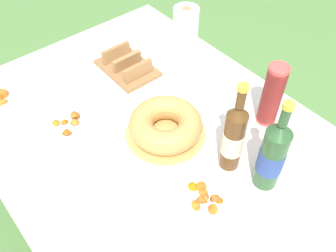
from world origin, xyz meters
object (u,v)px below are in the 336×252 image
Objects in this scene: snack_plate_near at (0,99)px; cider_bottle_amber at (234,137)px; cider_bottle_green at (272,155)px; bundt_cake at (166,125)px; snack_plate_left at (67,124)px; bread_board at (127,66)px; snack_plate_right at (205,197)px; paper_towel_roll at (186,31)px; cup_stack at (272,95)px.

cider_bottle_amber is at bearing 30.91° from snack_plate_near.
cider_bottle_green is 1.05m from snack_plate_near.
cider_bottle_amber reaches higher than bundt_cake.
snack_plate_near is at bearing -150.79° from cider_bottle_green.
snack_plate_left is at bearing 25.24° from snack_plate_near.
cider_bottle_amber is 1.35× the size of bread_board.
snack_plate_left is at bearing -162.30° from snack_plate_right.
cider_bottle_green is 1.61× the size of snack_plate_left.
cider_bottle_amber is 1.60× the size of paper_towel_roll.
bundt_cake is 0.40m from bread_board.
bundt_cake reaches higher than bread_board.
cider_bottle_amber is at bearing -2.54° from bread_board.
bundt_cake reaches higher than snack_plate_left.
snack_plate_left is 0.58m from snack_plate_right.
bundt_cake is at bearing -119.26° from cup_stack.
paper_towel_roll is at bearing 77.28° from bread_board.
cup_stack is at bearing 52.85° from snack_plate_left.
paper_towel_roll is at bearing 159.11° from cider_bottle_green.
snack_plate_near is 1.00× the size of snack_plate_right.
paper_towel_roll is at bearing 74.13° from snack_plate_near.
bundt_cake is 0.37m from snack_plate_left.
snack_plate_right is at bearing 20.36° from snack_plate_near.
snack_plate_right is at bearing -15.45° from bundt_cake.
bundt_cake is at bearing 44.61° from snack_plate_left.
bread_board reaches higher than snack_plate_right.
snack_plate_left is (-0.62, -0.37, -0.12)m from cider_bottle_green.
snack_plate_left is at bearing -135.39° from bundt_cake.
cup_stack is at bearing 101.98° from cider_bottle_amber.
bundt_cake is 1.47× the size of snack_plate_near.
paper_towel_roll is at bearing 143.28° from snack_plate_right.
bundt_cake is at bearing 164.55° from snack_plate_right.
bundt_cake is at bearing -162.13° from cider_bottle_green.
snack_plate_near is (-0.73, -0.73, -0.11)m from cup_stack.
cup_stack is 1.04m from snack_plate_near.
cup_stack is 1.27× the size of snack_plate_near.
paper_towel_roll is (-0.51, 0.05, -0.02)m from cup_stack.
paper_towel_roll is (0.22, 0.77, 0.10)m from snack_plate_near.
bundt_cake is at bearing -49.34° from paper_towel_roll.
cider_bottle_green reaches higher than snack_plate_right.
cider_bottle_green is at bearing 17.87° from bundt_cake.
cider_bottle_amber is 1.76× the size of snack_plate_near.
cider_bottle_green is 1.00× the size of cider_bottle_amber.
bread_board is at bearing -158.60° from cup_stack.
cider_bottle_green reaches higher than cup_stack.
cup_stack is 0.52m from paper_towel_roll.
cider_bottle_amber is 1.61× the size of snack_plate_left.
paper_towel_roll reaches higher than snack_plate_left.
cider_bottle_amber reaches higher than snack_plate_right.
bread_board is at bearing -102.72° from paper_towel_roll.
snack_plate_right is at bearing -72.07° from cider_bottle_amber.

